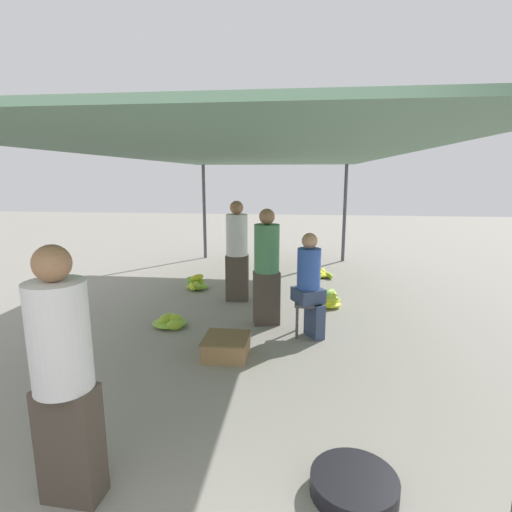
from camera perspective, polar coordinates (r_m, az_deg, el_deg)
canopy_post_back_left at (r=10.10m, az=-7.39°, el=6.23°), size 0.08×0.08×2.32m
canopy_post_back_right at (r=9.85m, az=12.54°, el=5.92°), size 0.08×0.08×2.32m
canopy_tarp at (r=5.76m, az=-0.52°, el=14.18°), size 3.84×8.51×0.04m
vendor_foreground at (r=2.81m, az=-25.81°, el=-14.94°), size 0.38×0.37×1.68m
stool at (r=5.28m, az=7.41°, el=-7.42°), size 0.34×0.34×0.46m
vendor_seated at (r=5.17m, az=7.71°, el=-3.80°), size 0.46×0.46×1.36m
basin_black at (r=3.10m, az=13.83°, el=-29.19°), size 0.58×0.58×0.13m
banana_pile_left_0 at (r=7.45m, az=-8.59°, el=-3.94°), size 0.44×0.50×0.26m
banana_pile_left_1 at (r=5.73m, az=-12.12°, el=-9.15°), size 0.48×0.44×0.17m
banana_pile_right_0 at (r=8.36m, az=9.08°, el=-2.53°), size 0.56×0.54×0.16m
banana_pile_right_1 at (r=6.48m, az=10.41°, el=-6.13°), size 0.44×0.36×0.29m
crate_near at (r=4.75m, az=-4.27°, el=-12.77°), size 0.51×0.51×0.24m
shopper_walking_mid at (r=5.49m, az=1.54°, el=-1.37°), size 0.42×0.42×1.63m
shopper_walking_far at (r=6.55m, az=-2.74°, el=0.90°), size 0.38×0.37×1.66m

